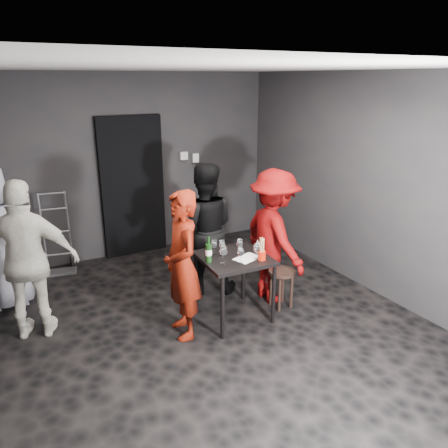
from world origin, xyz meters
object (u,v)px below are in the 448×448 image
man_maroon (274,231)px  breadstick_cup (262,249)px  server_red (182,262)px  woman_black (204,222)px  tasting_table (234,265)px  wine_bottle (209,252)px  stool (282,279)px  hand_truck (60,257)px  bystander_cream (27,251)px

man_maroon → breadstick_cup: 0.58m
man_maroon → server_red: bearing=99.8°
breadstick_cup → woman_black: bearing=100.8°
tasting_table → wine_bottle: bearing=179.5°
stool → wine_bottle: wine_bottle is taller
stool → server_red: (-1.25, 0.04, 0.46)m
hand_truck → stool: (2.14, -2.34, 0.15)m
woman_black → bystander_cream: 2.03m
server_red → wine_bottle: (0.32, 0.03, 0.03)m
hand_truck → server_red: (0.89, -2.30, 0.62)m
tasting_table → wine_bottle: 0.37m
man_maroon → wine_bottle: size_ratio=6.20×
man_maroon → breadstick_cup: bearing=133.2°
server_red → breadstick_cup: (0.84, -0.20, 0.04)m
wine_bottle → hand_truck: bearing=118.0°
hand_truck → server_red: server_red is taller
hand_truck → bystander_cream: size_ratio=0.60×
woman_black → wine_bottle: 0.85m
stool → breadstick_cup: (-0.40, -0.16, 0.51)m
woman_black → tasting_table: bearing=113.2°
hand_truck → wine_bottle: size_ratio=4.03×
stool → server_red: 1.33m
breadstick_cup → hand_truck: bearing=124.7°
breadstick_cup → man_maroon: bearing=42.1°
woman_black → bystander_cream: size_ratio=0.96×
stool → woman_black: woman_black is taller
stool → bystander_cream: size_ratio=0.25×
tasting_table → man_maroon: (0.65, 0.17, 0.23)m
stool → man_maroon: size_ratio=0.27×
server_red → bystander_cream: (-1.38, 0.73, 0.13)m
breadstick_cup → bystander_cream: bearing=157.3°
server_red → man_maroon: man_maroon is taller
hand_truck → tasting_table: bearing=-44.7°
man_maroon → tasting_table: bearing=105.7°
woman_black → stool: bearing=149.9°
server_red → breadstick_cup: bearing=82.8°
server_red → breadstick_cup: server_red is taller
tasting_table → server_red: 0.66m
hand_truck → tasting_table: (1.52, -2.28, 0.44)m
server_red → breadstick_cup: size_ratio=6.09×
bystander_cream → hand_truck: bearing=-88.2°
hand_truck → bystander_cream: bearing=-95.6°
stool → bystander_cream: 2.80m
stool → bystander_cream: bystander_cream is taller
hand_truck → tasting_table: size_ratio=1.53×
tasting_table → woman_black: (0.02, 0.78, 0.26)m
hand_truck → breadstick_cup: bearing=-43.6°
man_maroon → breadstick_cup: size_ratio=6.47×
woman_black → bystander_cream: (-2.03, -0.08, 0.04)m
hand_truck → tasting_table: 2.77m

